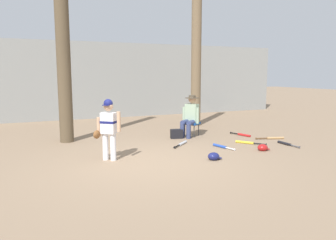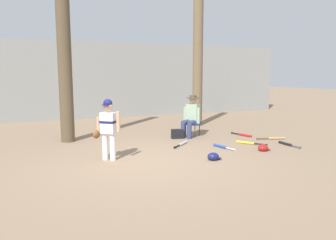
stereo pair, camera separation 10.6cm
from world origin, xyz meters
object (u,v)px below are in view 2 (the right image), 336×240
tree_near_player (64,35)px  batting_helmet_navy (213,157)px  seated_spectator (191,115)px  bat_red_barrel (244,135)px  bat_black_composite (287,144)px  batting_helmet_red (263,148)px  bat_blue_youth (222,147)px  young_ballplayer (108,125)px  tree_behind_spectator (198,68)px  bat_wood_tan (274,138)px  bat_aluminum_silver (182,144)px  bat_yellow_trainer (248,143)px  handbag_beside_stool (177,134)px  folding_stool (193,124)px

tree_near_player → batting_helmet_navy: bearing=-50.4°
seated_spectator → bat_red_barrel: 1.67m
bat_black_composite → batting_helmet_red: (-0.97, -0.26, 0.04)m
batting_helmet_red → bat_blue_youth: bearing=138.3°
young_ballplayer → batting_helmet_red: (3.58, -0.62, -0.67)m
tree_behind_spectator → bat_wood_tan: size_ratio=5.81×
seated_spectator → bat_aluminum_silver: seated_spectator is taller
tree_near_player → bat_yellow_trainer: (4.29, -2.16, -2.79)m
young_ballplayer → batting_helmet_red: size_ratio=4.40×
bat_aluminum_silver → bat_blue_youth: size_ratio=0.88×
young_ballplayer → bat_wood_tan: (4.76, 0.36, -0.71)m
handbag_beside_stool → bat_wood_tan: bearing=-26.1°
folding_stool → batting_helmet_red: 2.44m
seated_spectator → handbag_beside_stool: size_ratio=3.53×
young_ballplayer → bat_blue_youth: young_ballplayer is taller
tree_behind_spectator → batting_helmet_navy: size_ratio=15.44×
tree_behind_spectator → bat_aluminum_silver: size_ratio=7.52×
seated_spectator → bat_black_composite: size_ratio=1.64×
young_ballplayer → bat_blue_youth: size_ratio=1.85×
folding_stool → tree_near_player: bearing=169.8°
tree_near_player → bat_blue_youth: 4.98m
tree_near_player → bat_wood_tan: (5.34, -1.96, -2.79)m
tree_behind_spectator → bat_wood_tan: 3.75m
batting_helmet_red → handbag_beside_stool: bearing=120.0°
handbag_beside_stool → batting_helmet_red: handbag_beside_stool is taller
tree_near_player → bat_black_composite: bearing=-27.6°
handbag_beside_stool → bat_red_barrel: size_ratio=0.47×
tree_near_player → tree_behind_spectator: (4.53, 1.12, -0.81)m
tree_near_player → handbag_beside_stool: bearing=-14.8°
seated_spectator → bat_wood_tan: (1.96, -1.28, -0.61)m
batting_helmet_navy → bat_blue_youth: bearing=49.4°
batting_helmet_navy → bat_wood_tan: bearing=24.6°
batting_helmet_red → seated_spectator: bearing=108.9°
bat_yellow_trainer → bat_aluminum_silver: (-1.63, 0.56, -0.00)m
bat_blue_youth → tree_near_player: bearing=146.3°
tree_near_player → batting_helmet_red: 5.79m
bat_black_composite → batting_helmet_red: 1.00m
bat_black_composite → tree_near_player: bearing=152.4°
seated_spectator → bat_red_barrel: bearing=-19.9°
folding_stool → handbag_beside_stool: 0.63m
bat_black_composite → batting_helmet_red: batting_helmet_red is taller
batting_helmet_red → bat_aluminum_silver: bearing=138.2°
bat_black_composite → handbag_beside_stool: bearing=139.3°
seated_spectator → tree_near_player: bearing=168.7°
bat_yellow_trainer → bat_aluminum_silver: size_ratio=1.09×
bat_blue_youth → batting_helmet_red: (0.74, -0.66, 0.04)m
bat_yellow_trainer → bat_black_composite: same height
folding_stool → bat_yellow_trainer: size_ratio=0.83×
seated_spectator → bat_red_barrel: (1.47, -0.53, -0.61)m
bat_yellow_trainer → bat_aluminum_silver: bearing=161.0°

